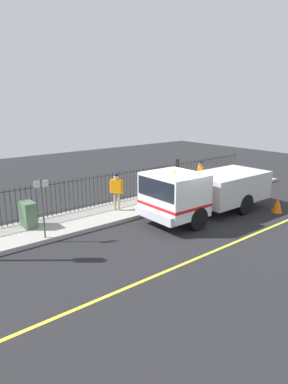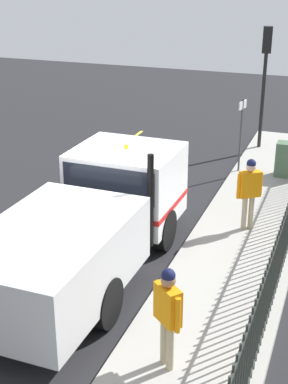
{
  "view_description": "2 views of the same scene",
  "coord_description": "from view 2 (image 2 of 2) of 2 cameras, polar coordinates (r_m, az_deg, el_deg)",
  "views": [
    {
      "loc": [
        -9.42,
        10.26,
        5.06
      ],
      "look_at": [
        2.05,
        0.84,
        1.09
      ],
      "focal_mm": 31.65,
      "sensor_mm": 36.0,
      "label": 1
    },
    {
      "loc": [
        4.95,
        -10.81,
        6.24
      ],
      "look_at": [
        0.83,
        0.33,
        1.35
      ],
      "focal_mm": 53.24,
      "sensor_mm": 36.0,
      "label": 2
    }
  ],
  "objects": [
    {
      "name": "lane_marking",
      "position": [
        14.57,
        -13.08,
        -3.6
      ],
      "size": [
        0.12,
        18.51,
        0.01
      ],
      "primitive_type": "cube",
      "color": "yellow",
      "rests_on": "ground"
    },
    {
      "name": "ground_plane",
      "position": [
        13.43,
        -3.82,
        -5.37
      ],
      "size": [
        45.25,
        45.25,
        0.0
      ],
      "primitive_type": "plane",
      "color": "#232326",
      "rests_on": "ground"
    },
    {
      "name": "worker_standing",
      "position": [
        13.63,
        10.53,
        0.52
      ],
      "size": [
        0.54,
        0.48,
        1.77
      ],
      "rotation": [
        0.0,
        0.0,
        -2.52
      ],
      "color": "orange",
      "rests_on": "sidewalk_slab"
    },
    {
      "name": "street_sign",
      "position": [
        17.39,
        9.72,
        6.52
      ],
      "size": [
        0.14,
        0.49,
        2.26
      ],
      "color": "#4C4C4C",
      "rests_on": "sidewalk_slab"
    },
    {
      "name": "pedestrian_distant",
      "position": [
        8.93,
        2.39,
        -11.54
      ],
      "size": [
        0.53,
        0.5,
        1.77
      ],
      "rotation": [
        0.0,
        0.0,
        2.44
      ],
      "color": "orange",
      "rests_on": "sidewalk_slab"
    },
    {
      "name": "sidewalk_slab",
      "position": [
        12.59,
        8.91,
        -7.18
      ],
      "size": [
        2.48,
        20.57,
        0.17
      ],
      "primitive_type": "cube",
      "color": "#A3A099",
      "rests_on": "ground"
    },
    {
      "name": "traffic_light_near",
      "position": [
        19.59,
        12.07,
        12.5
      ],
      "size": [
        0.33,
        0.25,
        4.05
      ],
      "rotation": [
        0.0,
        0.0,
        3.29
      ],
      "color": "black",
      "rests_on": "sidewalk_slab"
    },
    {
      "name": "work_truck",
      "position": [
        11.93,
        -4.91,
        -2.43
      ],
      "size": [
        2.46,
        6.7,
        2.56
      ],
      "rotation": [
        0.0,
        0.0,
        -0.02
      ],
      "color": "white",
      "rests_on": "ground"
    },
    {
      "name": "iron_fence",
      "position": [
        12.06,
        13.99,
        -4.27
      ],
      "size": [
        0.04,
        17.52,
        1.57
      ],
      "color": "#2D332D",
      "rests_on": "sidewalk_slab"
    }
  ]
}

